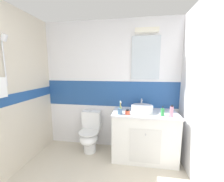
# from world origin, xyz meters

# --- Properties ---
(wall_back_tiled) EXTENTS (3.20, 0.20, 2.50)m
(wall_back_tiled) POSITION_xyz_m (0.01, 2.45, 1.26)
(wall_back_tiled) COLOR white
(wall_back_tiled) RESTS_ON ground_plane
(wall_right_plain) EXTENTS (0.10, 3.48, 2.50)m
(wall_right_plain) POSITION_xyz_m (1.35, 1.20, 1.25)
(wall_right_plain) COLOR white
(wall_right_plain) RESTS_ON ground_plane
(vanity_cabinet) EXTENTS (1.10, 0.60, 0.85)m
(vanity_cabinet) POSITION_xyz_m (0.66, 2.11, 0.43)
(vanity_cabinet) COLOR white
(vanity_cabinet) RESTS_ON ground_plane
(sink_basin) EXTENTS (0.37, 0.42, 0.20)m
(sink_basin) POSITION_xyz_m (0.61, 2.11, 0.91)
(sink_basin) COLOR white
(sink_basin) RESTS_ON vanity_cabinet
(toilet) EXTENTS (0.37, 0.50, 0.78)m
(toilet) POSITION_xyz_m (-0.36, 2.16, 0.36)
(toilet) COLOR white
(toilet) RESTS_ON ground_plane
(toothbrush_cup) EXTENTS (0.08, 0.08, 0.22)m
(toothbrush_cup) POSITION_xyz_m (0.25, 1.92, 0.91)
(toothbrush_cup) COLOR #4C7299
(toothbrush_cup) RESTS_ON vanity_cabinet
(soap_dispenser) EXTENTS (0.06, 0.06, 0.16)m
(soap_dispenser) POSITION_xyz_m (0.92, 1.94, 0.91)
(soap_dispenser) COLOR green
(soap_dispenser) RESTS_ON vanity_cabinet
(shampoo_bottle_tall) EXTENTS (0.05, 0.05, 0.19)m
(shampoo_bottle_tall) POSITION_xyz_m (1.05, 1.91, 0.94)
(shampoo_bottle_tall) COLOR pink
(shampoo_bottle_tall) RESTS_ON vanity_cabinet
(hair_gel_jar) EXTENTS (0.08, 0.08, 0.08)m
(hair_gel_jar) POSITION_xyz_m (0.37, 1.93, 0.89)
(hair_gel_jar) COLOR #D84C33
(hair_gel_jar) RESTS_ON vanity_cabinet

